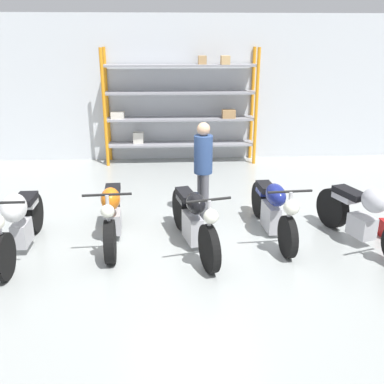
{
  "coord_description": "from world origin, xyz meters",
  "views": [
    {
      "loc": [
        -0.35,
        -6.03,
        3.02
      ],
      "look_at": [
        0.0,
        0.4,
        0.7
      ],
      "focal_mm": 40.0,
      "sensor_mm": 36.0,
      "label": 1
    }
  ],
  "objects_px": {
    "motorcycle_silver": "(366,217)",
    "person_browsing": "(203,163)",
    "motorcycle_white": "(19,222)",
    "motorcycle_orange": "(112,213)",
    "shelving_rack": "(181,105)",
    "motorcycle_blue": "(273,208)",
    "motorcycle_black": "(193,219)"
  },
  "relations": [
    {
      "from": "motorcycle_orange",
      "to": "motorcycle_blue",
      "type": "distance_m",
      "value": 2.55
    },
    {
      "from": "motorcycle_orange",
      "to": "person_browsing",
      "type": "relative_size",
      "value": 1.23
    },
    {
      "from": "motorcycle_white",
      "to": "person_browsing",
      "type": "bearing_deg",
      "value": 112.56
    },
    {
      "from": "person_browsing",
      "to": "shelving_rack",
      "type": "bearing_deg",
      "value": -105.49
    },
    {
      "from": "motorcycle_orange",
      "to": "motorcycle_silver",
      "type": "relative_size",
      "value": 0.98
    },
    {
      "from": "motorcycle_orange",
      "to": "motorcycle_white",
      "type": "bearing_deg",
      "value": -77.71
    },
    {
      "from": "motorcycle_orange",
      "to": "motorcycle_black",
      "type": "xyz_separation_m",
      "value": [
        1.25,
        -0.34,
        0.02
      ]
    },
    {
      "from": "shelving_rack",
      "to": "motorcycle_orange",
      "type": "xyz_separation_m",
      "value": [
        -1.22,
        -4.52,
        -1.0
      ]
    },
    {
      "from": "motorcycle_black",
      "to": "person_browsing",
      "type": "height_order",
      "value": "person_browsing"
    },
    {
      "from": "motorcycle_silver",
      "to": "motorcycle_orange",
      "type": "bearing_deg",
      "value": -113.99
    },
    {
      "from": "shelving_rack",
      "to": "motorcycle_silver",
      "type": "relative_size",
      "value": 1.78
    },
    {
      "from": "motorcycle_black",
      "to": "motorcycle_silver",
      "type": "height_order",
      "value": "motorcycle_silver"
    },
    {
      "from": "motorcycle_white",
      "to": "motorcycle_orange",
      "type": "xyz_separation_m",
      "value": [
        1.3,
        0.38,
        -0.06
      ]
    },
    {
      "from": "person_browsing",
      "to": "motorcycle_white",
      "type": "bearing_deg",
      "value": 3.93
    },
    {
      "from": "motorcycle_orange",
      "to": "motorcycle_blue",
      "type": "relative_size",
      "value": 0.97
    },
    {
      "from": "shelving_rack",
      "to": "person_browsing",
      "type": "xyz_separation_m",
      "value": [
        0.27,
        -3.68,
        -0.44
      ]
    },
    {
      "from": "motorcycle_silver",
      "to": "person_browsing",
      "type": "relative_size",
      "value": 1.25
    },
    {
      "from": "motorcycle_white",
      "to": "person_browsing",
      "type": "relative_size",
      "value": 1.25
    },
    {
      "from": "motorcycle_silver",
      "to": "motorcycle_blue",
      "type": "bearing_deg",
      "value": -127.11
    },
    {
      "from": "motorcycle_black",
      "to": "person_browsing",
      "type": "distance_m",
      "value": 1.32
    },
    {
      "from": "motorcycle_silver",
      "to": "person_browsing",
      "type": "xyz_separation_m",
      "value": [
        -2.37,
        1.26,
        0.53
      ]
    },
    {
      "from": "shelving_rack",
      "to": "motorcycle_orange",
      "type": "distance_m",
      "value": 4.79
    },
    {
      "from": "motorcycle_white",
      "to": "motorcycle_orange",
      "type": "height_order",
      "value": "motorcycle_white"
    },
    {
      "from": "motorcycle_blue",
      "to": "person_browsing",
      "type": "relative_size",
      "value": 1.27
    },
    {
      "from": "motorcycle_black",
      "to": "shelving_rack",
      "type": "bearing_deg",
      "value": 166.68
    },
    {
      "from": "motorcycle_white",
      "to": "motorcycle_black",
      "type": "height_order",
      "value": "motorcycle_white"
    },
    {
      "from": "shelving_rack",
      "to": "person_browsing",
      "type": "height_order",
      "value": "shelving_rack"
    },
    {
      "from": "motorcycle_white",
      "to": "motorcycle_silver",
      "type": "distance_m",
      "value": 5.16
    },
    {
      "from": "person_browsing",
      "to": "motorcycle_orange",
      "type": "bearing_deg",
      "value": 9.82
    },
    {
      "from": "person_browsing",
      "to": "motorcycle_silver",
      "type": "bearing_deg",
      "value": 132.28
    },
    {
      "from": "motorcycle_orange",
      "to": "motorcycle_black",
      "type": "height_order",
      "value": "motorcycle_black"
    },
    {
      "from": "shelving_rack",
      "to": "motorcycle_blue",
      "type": "bearing_deg",
      "value": -73.45
    }
  ]
}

